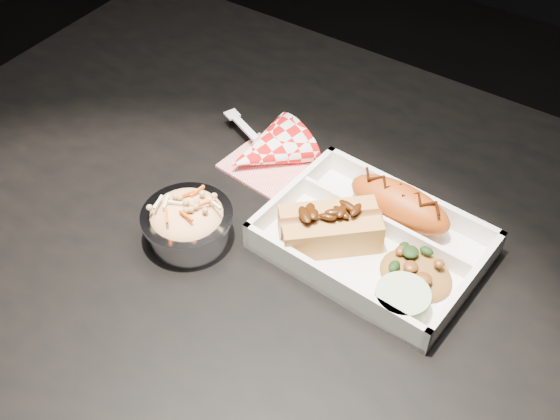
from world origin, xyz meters
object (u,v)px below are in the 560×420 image
(food_tray, at_px, (373,243))
(foil_coleslaw_cup, at_px, (187,221))
(hotdog, at_px, (330,226))
(fried_pastry, at_px, (399,204))
(napkin_fork, at_px, (266,152))
(dining_table, at_px, (306,281))

(food_tray, height_order, foil_coleslaw_cup, foil_coleslaw_cup)
(hotdog, height_order, foil_coleslaw_cup, foil_coleslaw_cup)
(fried_pastry, xyz_separation_m, napkin_fork, (-0.20, 0.00, -0.02))
(dining_table, distance_m, napkin_fork, 0.18)
(hotdog, bearing_deg, dining_table, 136.78)
(food_tray, relative_size, foil_coleslaw_cup, 2.40)
(fried_pastry, bearing_deg, napkin_fork, 178.64)
(dining_table, height_order, napkin_fork, napkin_fork)
(fried_pastry, bearing_deg, food_tray, -94.03)
(food_tray, height_order, fried_pastry, fried_pastry)
(food_tray, xyz_separation_m, hotdog, (-0.05, -0.02, 0.02))
(food_tray, distance_m, fried_pastry, 0.06)
(dining_table, distance_m, hotdog, 0.13)
(napkin_fork, bearing_deg, hotdog, -5.92)
(dining_table, xyz_separation_m, fried_pastry, (0.08, 0.08, 0.12))
(dining_table, xyz_separation_m, foil_coleslaw_cup, (-0.12, -0.09, 0.12))
(food_tray, distance_m, foil_coleslaw_cup, 0.22)
(food_tray, xyz_separation_m, napkin_fork, (-0.20, 0.06, 0.01))
(dining_table, height_order, foil_coleslaw_cup, foil_coleslaw_cup)
(dining_table, height_order, food_tray, food_tray)
(foil_coleslaw_cup, distance_m, napkin_fork, 0.17)
(food_tray, height_order, napkin_fork, napkin_fork)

